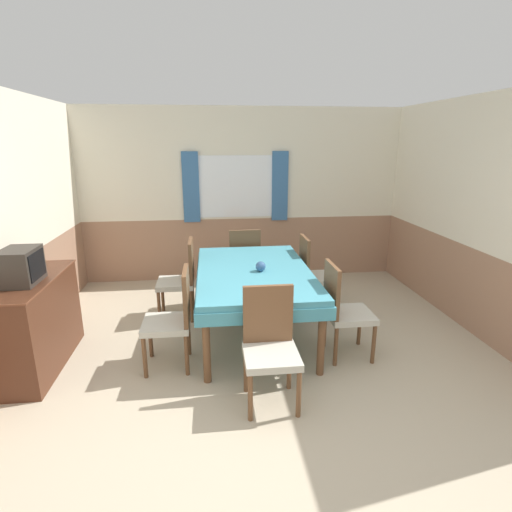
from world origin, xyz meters
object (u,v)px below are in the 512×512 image
Objects in this scene: sideboard at (36,323)px; vase at (261,266)px; chair_right_near at (343,308)px; chair_left_far at (181,277)px; chair_right_far at (314,272)px; chair_head_near at (270,343)px; dining_table at (254,278)px; chair_head_window at (244,260)px; tv at (20,266)px; chair_left_near at (174,316)px.

sideboard reaches higher than vase.
sideboard is at bearing -92.79° from chair_right_near.
chair_left_far is 0.79× the size of sideboard.
chair_left_far is at bearing -124.72° from chair_right_near.
chair_right_far is 1.95m from chair_head_near.
chair_right_near is 2.96m from sideboard.
vase is at bearing -49.20° from dining_table.
dining_table is at bearing -55.28° from chair_right_far.
chair_head_window is at bearing 37.34° from sideboard.
chair_right_far is (0.00, 1.14, 0.00)m from chair_right_near.
chair_head_window is (-0.00, 1.20, -0.15)m from dining_table.
chair_left_far is 1.95m from chair_head_near.
chair_right_near and chair_head_window have the same top height.
sideboard is at bearing -170.87° from vase.
chair_right_far reaches higher than dining_table.
tv is (-2.95, 0.04, 0.53)m from chair_right_near.
chair_right_near is at bearing -124.72° from chair_left_far.
tv is (-2.13, -1.73, 0.53)m from chair_head_window.
chair_right_near is 1.00× the size of chair_left_near.
chair_right_far is at bearing 18.69° from sideboard.
chair_right_near is at bearing -33.15° from vase.
chair_left_near is (0.00, -1.14, 0.00)m from chair_left_far.
chair_right_far is 8.95× the size of vase.
chair_right_far is (1.65, 0.00, 0.00)m from chair_left_far.
vase is at bearing -49.59° from chair_right_far.
chair_left_near is (-1.65, 0.00, 0.00)m from chair_right_near.
chair_left_far is at bearing 145.28° from dining_table.
dining_table is 2.04× the size of chair_left_near.
chair_left_near is at bearing -90.00° from chair_right_near.
chair_right_near is 1.00× the size of chair_right_far.
chair_right_far reaches higher than vase.
chair_left_far is (-1.65, 1.14, 0.00)m from chair_right_near.
chair_left_near reaches higher than sideboard.
vase is at bearing -60.85° from chair_left_near.
dining_table is 1.61× the size of sideboard.
chair_head_near is at bearing -19.84° from sideboard.
chair_right_far is 3.20m from tv.
vase is at bearing 9.13° from sideboard.
chair_right_near is 1.65m from chair_left_near.
chair_right_near is 3.00m from tv.
chair_head_near is at bearing -90.00° from dining_table.
chair_right_far is at bearing -37.12° from chair_head_window.
chair_left_far and chair_head_near have the same top height.
chair_head_near is 1.00× the size of chair_left_near.
vase is (-0.76, 0.50, 0.30)m from chair_right_near.
chair_head_near is at bearing -17.23° from tv.
chair_left_far is at bearing 40.38° from tv.
chair_head_near is (-0.82, -0.62, 0.00)m from chair_right_near.
chair_head_near and chair_head_window have the same top height.
chair_left_far is 1.00× the size of chair_head_window.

